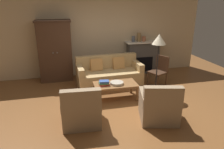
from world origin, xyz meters
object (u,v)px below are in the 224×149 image
armoire (55,51)px  floor_lamp (159,43)px  armchair_near_right (159,107)px  mantel_vase_terracotta (144,39)px  couch (109,74)px  armchair_near_left (81,110)px  fireplace (143,57)px  fruit_bowl (117,83)px  book_stack (104,83)px  mantel_vase_slate (133,39)px  coffee_table (115,86)px  side_chair_wooden (160,69)px  mantel_vase_bronze (139,37)px

armoire → floor_lamp: size_ratio=1.16×
armchair_near_right → mantel_vase_terracotta: bearing=75.1°
floor_lamp → mantel_vase_terracotta: bearing=80.2°
couch → armchair_near_left: size_ratio=2.23×
armchair_near_left → floor_lamp: 2.61m
fireplace → armchair_near_right: fireplace is taller
fruit_bowl → armchair_near_right: size_ratio=0.37×
book_stack → mantel_vase_slate: 2.47m
coffee_table → mantel_vase_slate: size_ratio=5.71×
book_stack → armchair_near_right: size_ratio=0.29×
coffee_table → armchair_near_right: armchair_near_right is taller
fireplace → mantel_vase_terracotta: bearing=-90.0°
couch → fruit_bowl: (-0.03, -1.07, 0.13)m
armoire → armchair_near_right: 3.76m
fruit_bowl → armoire: bearing=129.3°
armchair_near_left → armchair_near_right: 1.63m
fruit_bowl → mantel_vase_slate: 2.31m
couch → floor_lamp: bearing=-41.9°
mantel_vase_terracotta → armchair_near_left: 3.86m
mantel_vase_slate → side_chair_wooden: size_ratio=0.21×
couch → book_stack: (-0.36, -1.06, 0.16)m
book_stack → armchair_near_left: (-0.66, -0.97, -0.16)m
mantel_vase_terracotta → couch: bearing=-149.2°
armoire → couch: armoire is taller
couch → side_chair_wooden: side_chair_wooden is taller
mantel_vase_slate → couch: bearing=-140.8°
mantel_vase_slate → armchair_near_right: (-0.44, -3.09, -0.90)m
book_stack → armchair_near_right: armchair_near_right is taller
mantel_vase_terracotta → armchair_near_left: mantel_vase_terracotta is taller
fireplace → floor_lamp: 2.05m
couch → armchair_near_right: 2.33m
fruit_bowl → coffee_table: bearing=118.8°
fireplace → armchair_near_right: 3.23m
armoire → mantel_vase_terracotta: (2.95, 0.06, 0.25)m
coffee_table → book_stack: (-0.31, -0.04, 0.11)m
coffee_table → armchair_near_right: size_ratio=1.19×
armchair_near_right → side_chair_wooden: 2.04m
fruit_bowl → armchair_near_left: armchair_near_left is taller
couch → armchair_near_right: bearing=-75.4°
fruit_bowl → mantel_vase_terracotta: (1.44, 1.91, 0.75)m
mantel_vase_bronze → floor_lamp: bearing=-94.2°
book_stack → couch: bearing=71.1°
side_chair_wooden → floor_lamp: floor_lamp is taller
mantel_vase_bronze → armchair_near_right: (-0.64, -3.09, -0.95)m
book_stack → fruit_bowl: bearing=-0.7°
armchair_near_left → side_chair_wooden: (2.48, 1.62, 0.20)m
coffee_table → mantel_vase_terracotta: 2.51m
book_stack → armchair_near_left: size_ratio=0.30×
mantel_vase_slate → mantel_vase_bronze: 0.21m
mantel_vase_slate → armchair_near_right: 3.25m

